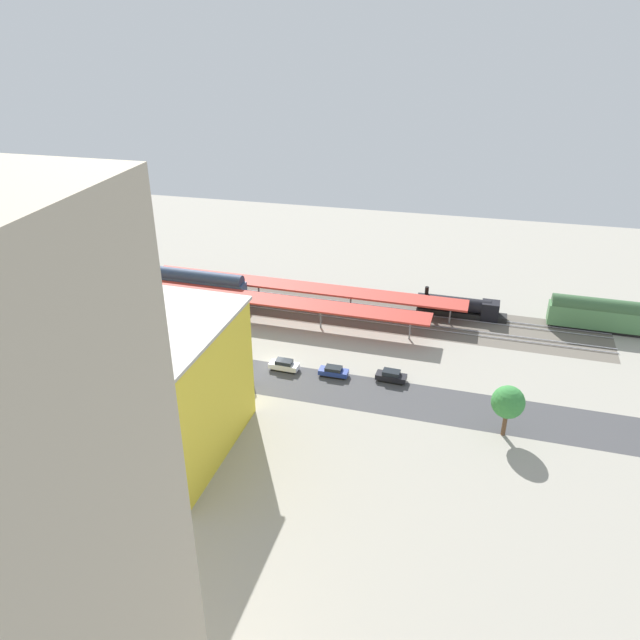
# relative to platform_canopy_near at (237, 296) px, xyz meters

# --- Properties ---
(ground_plane) EXTENTS (170.29, 170.29, 0.00)m
(ground_plane) POSITION_rel_platform_canopy_near_xyz_m (-11.45, 14.32, -4.04)
(ground_plane) COLOR #9E998C
(ground_plane) RESTS_ON ground
(rail_bed) EXTENTS (106.88, 17.59, 0.01)m
(rail_bed) POSITION_rel_platform_canopy_near_xyz_m (-11.45, -7.06, -4.04)
(rail_bed) COLOR #665E54
(rail_bed) RESTS_ON ground
(street_asphalt) EXTENTS (106.71, 13.29, 0.01)m
(street_asphalt) POSITION_rel_platform_canopy_near_xyz_m (-11.45, 18.70, -4.04)
(street_asphalt) COLOR #424244
(street_asphalt) RESTS_ON ground
(track_rails) EXTENTS (106.35, 11.16, 0.12)m
(track_rails) POSITION_rel_platform_canopy_near_xyz_m (-11.45, -7.06, -3.86)
(track_rails) COLOR #9E9EA8
(track_rails) RESTS_ON ground
(platform_canopy_near) EXTENTS (69.32, 7.58, 4.23)m
(platform_canopy_near) POSITION_rel_platform_canopy_near_xyz_m (0.00, 0.00, 0.00)
(platform_canopy_near) COLOR #A82D23
(platform_canopy_near) RESTS_ON ground
(platform_canopy_far) EXTENTS (60.07, 7.04, 3.91)m
(platform_canopy_far) POSITION_rel_platform_canopy_near_xyz_m (-10.40, -7.29, -0.33)
(platform_canopy_far) COLOR #B73328
(platform_canopy_far) RESTS_ON ground
(locomotive) EXTENTS (16.08, 3.24, 4.95)m
(locomotive) POSITION_rel_platform_canopy_near_xyz_m (-39.32, -9.72, -2.30)
(locomotive) COLOR black
(locomotive) RESTS_ON ground
(passenger_coach) EXTENTS (16.86, 3.64, 5.93)m
(passenger_coach) POSITION_rel_platform_canopy_near_xyz_m (-62.33, -9.72, -0.92)
(passenger_coach) COLOR black
(passenger_coach) RESTS_ON ground
(freight_coach_far) EXTENTS (19.35, 3.60, 6.22)m
(freight_coach_far) POSITION_rel_platform_canopy_near_xyz_m (9.70, -4.41, -0.75)
(freight_coach_far) COLOR black
(freight_coach_far) RESTS_ON ground
(parked_car_0) EXTENTS (4.69, 2.19, 1.73)m
(parked_car_0) POSITION_rel_platform_canopy_near_xyz_m (-29.90, 15.01, -3.28)
(parked_car_0) COLOR black
(parked_car_0) RESTS_ON ground
(parked_car_1) EXTENTS (4.49, 1.91, 1.55)m
(parked_car_1) POSITION_rel_platform_canopy_near_xyz_m (-21.22, 15.68, -3.35)
(parked_car_1) COLOR black
(parked_car_1) RESTS_ON ground
(parked_car_2) EXTENTS (4.63, 2.06, 1.73)m
(parked_car_2) POSITION_rel_platform_canopy_near_xyz_m (-13.45, 15.82, -3.27)
(parked_car_2) COLOR black
(parked_car_2) RESTS_ON ground
(parked_car_3) EXTENTS (4.53, 2.07, 1.71)m
(parked_car_3) POSITION_rel_platform_canopy_near_xyz_m (-4.75, 15.46, -3.28)
(parked_car_3) COLOR black
(parked_car_3) RESTS_ON ground
(parked_car_4) EXTENTS (4.62, 2.13, 1.60)m
(parked_car_4) POSITION_rel_platform_canopy_near_xyz_m (3.10, 14.98, -3.33)
(parked_car_4) COLOR black
(parked_car_4) RESTS_ON ground
(parked_car_5) EXTENTS (4.70, 2.07, 1.64)m
(parked_car_5) POSITION_rel_platform_canopy_near_xyz_m (12.22, 15.38, -3.32)
(parked_car_5) COLOR black
(parked_car_5) RESTS_ON ground
(construction_building) EXTENTS (36.92, 22.82, 17.07)m
(construction_building) POSITION_rel_platform_canopy_near_xyz_m (5.73, 37.18, 4.49)
(construction_building) COLOR yellow
(construction_building) RESTS_ON ground
(construction_roof_slab) EXTENTS (37.54, 23.45, 0.40)m
(construction_roof_slab) POSITION_rel_platform_canopy_near_xyz_m (5.73, 37.18, 13.23)
(construction_roof_slab) COLOR #ADA89E
(construction_roof_slab) RESTS_ON construction_building
(box_truck_0) EXTENTS (9.31, 2.84, 3.27)m
(box_truck_0) POSITION_rel_platform_canopy_near_xyz_m (8.40, 20.04, -2.42)
(box_truck_0) COLOR black
(box_truck_0) RESTS_ON ground
(box_truck_1) EXTENTS (9.00, 2.81, 3.29)m
(box_truck_1) POSITION_rel_platform_canopy_near_xyz_m (9.28, 21.04, -2.44)
(box_truck_1) COLOR black
(box_truck_1) RESTS_ON ground
(box_truck_2) EXTENTS (10.41, 3.43, 3.38)m
(box_truck_2) POSITION_rel_platform_canopy_near_xyz_m (-4.84, 21.09, -2.37)
(box_truck_2) COLOR black
(box_truck_2) RESTS_ON ground
(street_tree_0) EXTENTS (5.85, 5.85, 8.13)m
(street_tree_0) POSITION_rel_platform_canopy_near_xyz_m (16.87, 23.32, 1.16)
(street_tree_0) COLOR brown
(street_tree_0) RESTS_ON ground
(street_tree_1) EXTENTS (5.67, 5.67, 7.40)m
(street_tree_1) POSITION_rel_platform_canopy_near_xyz_m (21.87, 22.91, 0.51)
(street_tree_1) COLOR brown
(street_tree_1) RESTS_ON ground
(street_tree_2) EXTENTS (5.75, 5.75, 8.67)m
(street_tree_2) POSITION_rel_platform_canopy_near_xyz_m (18.01, 24.34, 1.74)
(street_tree_2) COLOR brown
(street_tree_2) RESTS_ON ground
(street_tree_3) EXTENTS (6.16, 6.16, 8.81)m
(street_tree_3) POSITION_rel_platform_canopy_near_xyz_m (4.96, 23.85, 1.68)
(street_tree_3) COLOR brown
(street_tree_3) RESTS_ON ground
(street_tree_4) EXTENTS (4.28, 4.28, 7.24)m
(street_tree_4) POSITION_rel_platform_canopy_near_xyz_m (-45.94, 24.55, 1.01)
(street_tree_4) COLOR brown
(street_tree_4) RESTS_ON ground
(street_tree_5) EXTENTS (4.51, 4.51, 6.77)m
(street_tree_5) POSITION_rel_platform_canopy_near_xyz_m (13.67, 23.46, 0.45)
(street_tree_5) COLOR brown
(street_tree_5) RESTS_ON ground
(traffic_light) EXTENTS (0.50, 0.36, 6.92)m
(traffic_light) POSITION_rel_platform_canopy_near_xyz_m (-3.26, 23.19, 0.51)
(traffic_light) COLOR #333333
(traffic_light) RESTS_ON ground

